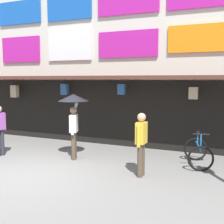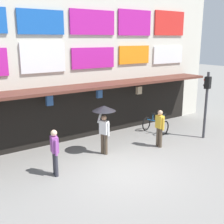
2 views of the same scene
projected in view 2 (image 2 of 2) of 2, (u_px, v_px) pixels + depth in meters
The scene contains 7 objects.
ground_plane at pixel (122, 170), 10.49m from camera, with size 80.00×80.00×0.00m, color gray.
shopfront at pixel (64, 55), 13.13m from camera, with size 18.00×2.60×8.00m.
traffic_light_far at pixel (207, 95), 13.41m from camera, with size 0.33×0.35×3.20m.
bicycle_parked at pixel (155, 125), 14.61m from camera, with size 0.99×1.30×1.05m.
pedestrian_in_blue at pixel (55, 150), 9.85m from camera, with size 0.28×0.52×1.68m.
pedestrian_in_green at pixel (160, 126), 12.53m from camera, with size 0.23×0.53×1.68m.
pedestrian_with_umbrella at pixel (104, 116), 11.56m from camera, with size 0.96×0.96×2.08m.
Camera 2 is at (-5.82, -7.68, 4.67)m, focal length 45.80 mm.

